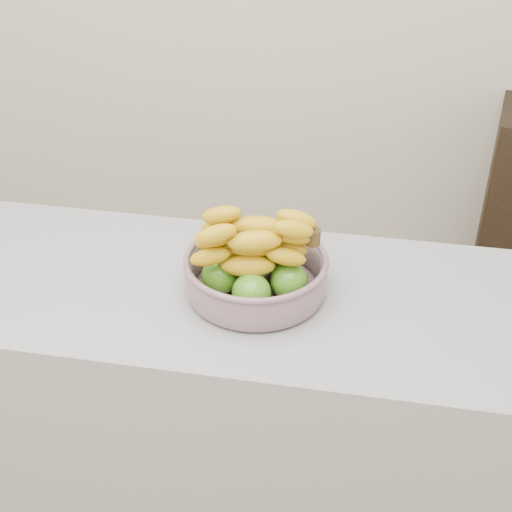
{
  "coord_description": "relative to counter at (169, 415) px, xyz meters",
  "views": [
    {
      "loc": [
        0.49,
        -0.81,
        1.88
      ],
      "look_at": [
        0.24,
        0.52,
        1.0
      ],
      "focal_mm": 50.0,
      "sensor_mm": 36.0,
      "label": 1
    }
  ],
  "objects": [
    {
      "name": "fruit_bowl",
      "position": [
        0.24,
        -0.0,
        0.52
      ],
      "size": [
        0.33,
        0.33,
        0.2
      ],
      "rotation": [
        0.0,
        0.0,
        0.06
      ],
      "color": "#878FA2",
      "rests_on": "counter"
    },
    {
      "name": "counter",
      "position": [
        0.0,
        0.0,
        0.0
      ],
      "size": [
        2.0,
        0.6,
        0.9
      ],
      "primitive_type": "cube",
      "color": "#A1A1A9",
      "rests_on": "ground"
    }
  ]
}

